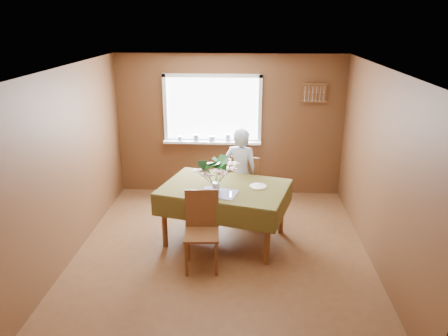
# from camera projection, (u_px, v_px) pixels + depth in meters

# --- Properties ---
(floor) EXTENTS (4.50, 4.50, 0.00)m
(floor) POSITION_uv_depth(u_px,v_px,m) (222.00, 253.00, 6.02)
(floor) COLOR brown
(floor) RESTS_ON ground
(ceiling) EXTENTS (4.50, 4.50, 0.00)m
(ceiling) POSITION_uv_depth(u_px,v_px,m) (221.00, 68.00, 5.19)
(ceiling) COLOR white
(ceiling) RESTS_ON wall_back
(wall_back) EXTENTS (4.00, 0.00, 4.00)m
(wall_back) POSITION_uv_depth(u_px,v_px,m) (229.00, 126.00, 7.73)
(wall_back) COLOR brown
(wall_back) RESTS_ON floor
(wall_front) EXTENTS (4.00, 0.00, 4.00)m
(wall_front) POSITION_uv_depth(u_px,v_px,m) (204.00, 259.00, 3.48)
(wall_front) COLOR brown
(wall_front) RESTS_ON floor
(wall_left) EXTENTS (0.00, 4.50, 4.50)m
(wall_left) POSITION_uv_depth(u_px,v_px,m) (69.00, 165.00, 5.71)
(wall_left) COLOR brown
(wall_left) RESTS_ON floor
(wall_right) EXTENTS (0.00, 4.50, 4.50)m
(wall_right) POSITION_uv_depth(u_px,v_px,m) (380.00, 170.00, 5.50)
(wall_right) COLOR brown
(wall_right) RESTS_ON floor
(window_assembly) EXTENTS (1.72, 0.20, 1.22)m
(window_assembly) POSITION_uv_depth(u_px,v_px,m) (213.00, 121.00, 7.66)
(window_assembly) COLOR white
(window_assembly) RESTS_ON wall_back
(spoon_rack) EXTENTS (0.44, 0.05, 0.33)m
(spoon_rack) POSITION_uv_depth(u_px,v_px,m) (315.00, 93.00, 7.42)
(spoon_rack) COLOR brown
(spoon_rack) RESTS_ON wall_back
(dining_table) EXTENTS (1.97, 1.58, 0.84)m
(dining_table) POSITION_uv_depth(u_px,v_px,m) (225.00, 193.00, 6.15)
(dining_table) COLOR brown
(dining_table) RESTS_ON floor
(chair_far) EXTENTS (0.51, 0.51, 1.03)m
(chair_far) POSITION_uv_depth(u_px,v_px,m) (246.00, 183.00, 7.00)
(chair_far) COLOR brown
(chair_far) RESTS_ON floor
(chair_near) EXTENTS (0.46, 0.46, 1.01)m
(chair_near) POSITION_uv_depth(u_px,v_px,m) (202.00, 227.00, 5.57)
(chair_near) COLOR brown
(chair_near) RESTS_ON floor
(seated_woman) EXTENTS (0.61, 0.48, 1.48)m
(seated_woman) POSITION_uv_depth(u_px,v_px,m) (241.00, 174.00, 6.85)
(seated_woman) COLOR white
(seated_woman) RESTS_ON floor
(flower_bouquet) EXTENTS (0.52, 0.52, 0.45)m
(flower_bouquet) POSITION_uv_depth(u_px,v_px,m) (216.00, 171.00, 5.83)
(flower_bouquet) COLOR white
(flower_bouquet) RESTS_ON dining_table
(side_plate) EXTENTS (0.34, 0.34, 0.01)m
(side_plate) POSITION_uv_depth(u_px,v_px,m) (258.00, 186.00, 6.09)
(side_plate) COLOR white
(side_plate) RESTS_ON dining_table
(table_knife) EXTENTS (0.03, 0.20, 0.00)m
(table_knife) POSITION_uv_depth(u_px,v_px,m) (231.00, 194.00, 5.82)
(table_knife) COLOR silver
(table_knife) RESTS_ON dining_table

